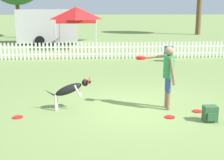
{
  "coord_description": "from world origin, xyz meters",
  "views": [
    {
      "loc": [
        -1.25,
        -7.87,
        2.6
      ],
      "look_at": [
        -0.69,
        -0.05,
        0.79
      ],
      "focal_mm": 50.0,
      "sensor_mm": 36.0,
      "label": 1
    }
  ],
  "objects_px": {
    "frisbee_near_dog": "(197,111)",
    "frisbee_midfield": "(170,117)",
    "handler_person": "(167,70)",
    "leaping_dog": "(71,89)",
    "canopy_tent_main": "(76,15)",
    "backpack_on_grass": "(210,114)",
    "frisbee_near_handler": "(18,117)",
    "folding_chair_green_right": "(168,52)",
    "equipment_trailer": "(48,26)"
  },
  "relations": [
    {
      "from": "handler_person",
      "to": "frisbee_near_handler",
      "type": "height_order",
      "value": "handler_person"
    },
    {
      "from": "frisbee_midfield",
      "to": "canopy_tent_main",
      "type": "relative_size",
      "value": 0.09
    },
    {
      "from": "handler_person",
      "to": "frisbee_midfield",
      "type": "height_order",
      "value": "handler_person"
    },
    {
      "from": "frisbee_near_dog",
      "to": "equipment_trailer",
      "type": "bearing_deg",
      "value": 109.79
    },
    {
      "from": "leaping_dog",
      "to": "frisbee_near_handler",
      "type": "height_order",
      "value": "leaping_dog"
    },
    {
      "from": "leaping_dog",
      "to": "frisbee_midfield",
      "type": "relative_size",
      "value": 4.95
    },
    {
      "from": "handler_person",
      "to": "leaping_dog",
      "type": "height_order",
      "value": "handler_person"
    },
    {
      "from": "frisbee_near_handler",
      "to": "folding_chair_green_right",
      "type": "xyz_separation_m",
      "value": [
        5.65,
        7.76,
        0.46
      ]
    },
    {
      "from": "frisbee_near_dog",
      "to": "backpack_on_grass",
      "type": "bearing_deg",
      "value": -86.06
    },
    {
      "from": "canopy_tent_main",
      "to": "backpack_on_grass",
      "type": "bearing_deg",
      "value": -74.92
    },
    {
      "from": "backpack_on_grass",
      "to": "frisbee_near_handler",
      "type": "bearing_deg",
      "value": 172.8
    },
    {
      "from": "folding_chair_green_right",
      "to": "frisbee_midfield",
      "type": "bearing_deg",
      "value": 85.93
    },
    {
      "from": "leaping_dog",
      "to": "frisbee_near_handler",
      "type": "relative_size",
      "value": 4.95
    },
    {
      "from": "leaping_dog",
      "to": "equipment_trailer",
      "type": "distance_m",
      "value": 15.95
    },
    {
      "from": "leaping_dog",
      "to": "frisbee_midfield",
      "type": "bearing_deg",
      "value": 74.31
    },
    {
      "from": "handler_person",
      "to": "frisbee_midfield",
      "type": "xyz_separation_m",
      "value": [
        -0.05,
        -0.7,
        -1.03
      ]
    },
    {
      "from": "frisbee_midfield",
      "to": "backpack_on_grass",
      "type": "relative_size",
      "value": 0.66
    },
    {
      "from": "frisbee_near_handler",
      "to": "frisbee_midfield",
      "type": "height_order",
      "value": "same"
    },
    {
      "from": "frisbee_midfield",
      "to": "equipment_trailer",
      "type": "relative_size",
      "value": 0.05
    },
    {
      "from": "frisbee_midfield",
      "to": "frisbee_near_dog",
      "type": "bearing_deg",
      "value": 25.04
    },
    {
      "from": "handler_person",
      "to": "backpack_on_grass",
      "type": "xyz_separation_m",
      "value": [
        0.81,
        -1.02,
        -0.85
      ]
    },
    {
      "from": "handler_person",
      "to": "folding_chair_green_right",
      "type": "height_order",
      "value": "handler_person"
    },
    {
      "from": "folding_chair_green_right",
      "to": "canopy_tent_main",
      "type": "xyz_separation_m",
      "value": [
        -4.69,
        5.03,
        1.72
      ]
    },
    {
      "from": "frisbee_near_dog",
      "to": "equipment_trailer",
      "type": "height_order",
      "value": "equipment_trailer"
    },
    {
      "from": "frisbee_near_dog",
      "to": "frisbee_midfield",
      "type": "xyz_separation_m",
      "value": [
        -0.82,
        -0.38,
        0.0
      ]
    },
    {
      "from": "leaping_dog",
      "to": "frisbee_midfield",
      "type": "xyz_separation_m",
      "value": [
        2.43,
        -0.8,
        -0.54
      ]
    },
    {
      "from": "leaping_dog",
      "to": "frisbee_near_handler",
      "type": "bearing_deg",
      "value": -64.1
    },
    {
      "from": "folding_chair_green_right",
      "to": "frisbee_near_handler",
      "type": "bearing_deg",
      "value": 63.59
    },
    {
      "from": "handler_person",
      "to": "canopy_tent_main",
      "type": "bearing_deg",
      "value": 15.24
    },
    {
      "from": "canopy_tent_main",
      "to": "folding_chair_green_right",
      "type": "bearing_deg",
      "value": -47.0
    },
    {
      "from": "frisbee_near_dog",
      "to": "frisbee_midfield",
      "type": "bearing_deg",
      "value": -154.96
    },
    {
      "from": "handler_person",
      "to": "equipment_trailer",
      "type": "bearing_deg",
      "value": 20.19
    },
    {
      "from": "handler_person",
      "to": "frisbee_midfield",
      "type": "relative_size",
      "value": 6.61
    },
    {
      "from": "frisbee_near_dog",
      "to": "folding_chair_green_right",
      "type": "height_order",
      "value": "folding_chair_green_right"
    },
    {
      "from": "frisbee_near_handler",
      "to": "equipment_trailer",
      "type": "xyz_separation_m",
      "value": [
        -1.29,
        16.27,
        1.31
      ]
    },
    {
      "from": "backpack_on_grass",
      "to": "equipment_trailer",
      "type": "bearing_deg",
      "value": 109.17
    },
    {
      "from": "leaping_dog",
      "to": "frisbee_midfield",
      "type": "distance_m",
      "value": 2.62
    },
    {
      "from": "frisbee_near_handler",
      "to": "frisbee_midfield",
      "type": "relative_size",
      "value": 1.0
    },
    {
      "from": "backpack_on_grass",
      "to": "handler_person",
      "type": "bearing_deg",
      "value": 128.52
    },
    {
      "from": "frisbee_near_handler",
      "to": "backpack_on_grass",
      "type": "xyz_separation_m",
      "value": [
        4.56,
        -0.58,
        0.17
      ]
    },
    {
      "from": "handler_person",
      "to": "frisbee_midfield",
      "type": "distance_m",
      "value": 1.25
    },
    {
      "from": "handler_person",
      "to": "leaping_dog",
      "type": "xyz_separation_m",
      "value": [
        -2.49,
        0.1,
        -0.49
      ]
    },
    {
      "from": "handler_person",
      "to": "canopy_tent_main",
      "type": "relative_size",
      "value": 0.62
    },
    {
      "from": "frisbee_near_dog",
      "to": "folding_chair_green_right",
      "type": "distance_m",
      "value": 7.73
    },
    {
      "from": "frisbee_near_handler",
      "to": "backpack_on_grass",
      "type": "distance_m",
      "value": 4.6
    },
    {
      "from": "leaping_dog",
      "to": "backpack_on_grass",
      "type": "height_order",
      "value": "leaping_dog"
    },
    {
      "from": "frisbee_near_handler",
      "to": "frisbee_near_dog",
      "type": "height_order",
      "value": "same"
    },
    {
      "from": "handler_person",
      "to": "frisbee_near_dog",
      "type": "height_order",
      "value": "handler_person"
    },
    {
      "from": "frisbee_near_handler",
      "to": "frisbee_near_dog",
      "type": "distance_m",
      "value": 4.51
    },
    {
      "from": "backpack_on_grass",
      "to": "canopy_tent_main",
      "type": "height_order",
      "value": "canopy_tent_main"
    }
  ]
}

